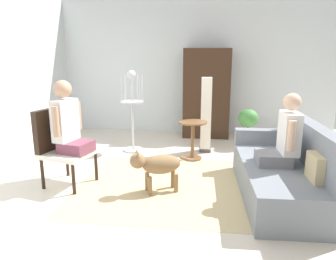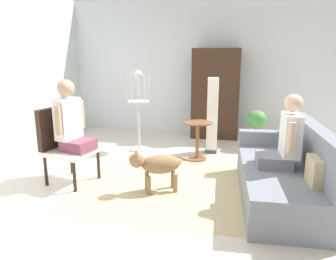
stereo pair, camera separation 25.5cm
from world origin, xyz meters
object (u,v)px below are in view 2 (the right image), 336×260
bird_cage_stand (139,109)px  column_lamp (212,116)px  potted_plant (256,127)px  armoire_cabinet (215,94)px  couch (286,175)px  armchair (63,140)px  dog (157,165)px  person_on_couch (285,139)px  round_end_table (198,137)px  person_on_armchair (71,121)px

bird_cage_stand → column_lamp: (1.29, 0.12, -0.10)m
bird_cage_stand → potted_plant: bird_cage_stand is taller
armoire_cabinet → bird_cage_stand: bearing=-135.8°
couch → column_lamp: 2.01m
armchair → dog: armchair is taller
couch → person_on_couch: 0.45m
bird_cage_stand → dog: bearing=-67.3°
round_end_table → column_lamp: column_lamp is taller
armchair → dog: size_ratio=1.33×
person_on_armchair → column_lamp: (1.75, 1.72, -0.20)m
armchair → person_on_armchair: size_ratio=1.11×
potted_plant → armoire_cabinet: 1.20m
round_end_table → bird_cage_stand: 1.19m
potted_plant → round_end_table: bearing=-140.0°
couch → dog: couch is taller
person_on_couch → column_lamp: column_lamp is taller
person_on_armchair → dog: (1.16, -0.09, -0.49)m
armchair → armoire_cabinet: armoire_cabinet is taller
dog → round_end_table: bearing=74.4°
dog → bird_cage_stand: bearing=112.7°
person_on_armchair → bird_cage_stand: size_ratio=0.64×
couch → person_on_armchair: size_ratio=2.14×
round_end_table → column_lamp: 0.57m
armoire_cabinet → couch: bearing=-71.3°
person_on_armchair → person_on_couch: bearing=-0.8°
round_end_table → dog: round_end_table is taller
couch → armchair: 2.87m
round_end_table → bird_cage_stand: size_ratio=0.44×
armoire_cabinet → person_on_couch: bearing=-72.3°
person_on_couch → column_lamp: (-0.92, 1.76, -0.10)m
dog → column_lamp: column_lamp is taller
bird_cage_stand → armoire_cabinet: (1.28, 1.25, 0.16)m
dog → potted_plant: bearing=58.0°
couch → person_on_couch: (-0.05, -0.03, 0.45)m
potted_plant → dog: bearing=-122.0°
armchair → armoire_cabinet: size_ratio=0.56×
dog → couch: bearing=2.9°
couch → person_on_couch: person_on_couch is taller
column_lamp → armoire_cabinet: size_ratio=0.72×
person_on_couch → person_on_armchair: bearing=179.2°
person_on_couch → round_end_table: (-1.12, 1.30, -0.37)m
round_end_table → dog: size_ratio=0.83×
dog → column_lamp: (0.58, 1.81, 0.29)m
person_on_couch → bird_cage_stand: size_ratio=0.59×
person_on_couch → potted_plant: size_ratio=1.18×
couch → round_end_table: (-1.17, 1.27, 0.08)m
round_end_table → armoire_cabinet: armoire_cabinet is taller
armchair → potted_plant: armchair is taller
bird_cage_stand → column_lamp: bearing=5.1°
armchair → round_end_table: armchair is taller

